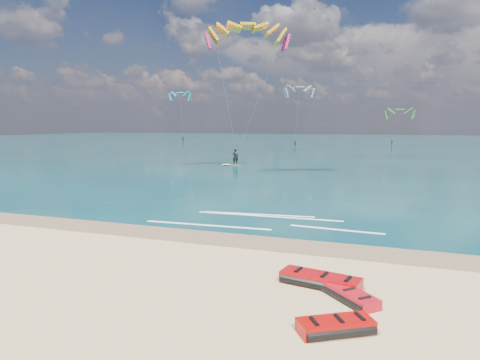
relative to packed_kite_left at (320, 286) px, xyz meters
name	(u,v)px	position (x,y,z in m)	size (l,w,h in m)	color
ground	(321,165)	(-6.32, 41.28, 0.00)	(320.00, 320.00, 0.00)	tan
wet_sand_strip	(199,236)	(-6.32, 4.28, 0.00)	(320.00, 2.40, 0.01)	brown
sea	(358,144)	(-6.32, 105.28, 0.02)	(320.00, 200.00, 0.04)	#0A2E37
packed_kite_left	(320,286)	(0.00, 0.00, 0.00)	(2.80, 1.22, 0.44)	#A8080D
packed_kite_mid	(346,298)	(0.90, -0.75, 0.00)	(2.48, 0.99, 0.36)	red
packed_kite_right	(335,332)	(0.86, -3.02, 0.00)	(2.11, 1.08, 0.39)	#A80A07
kitesurfer_main	(241,94)	(-14.19, 32.61, 8.50)	(11.82, 11.65, 16.65)	gold
shoreline_foam	(261,220)	(-4.48, 8.35, 0.04)	(12.11, 4.20, 0.01)	white
distant_kites	(268,120)	(-26.59, 87.80, 6.14)	(63.77, 20.45, 13.90)	teal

